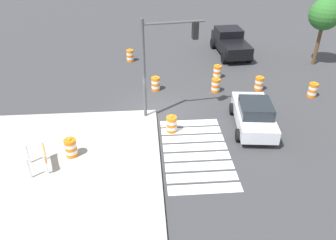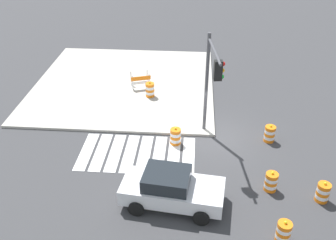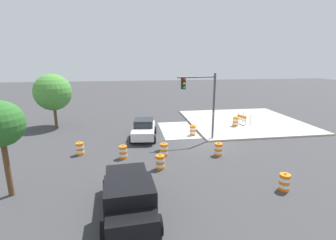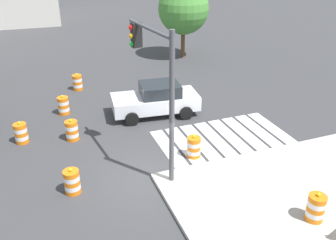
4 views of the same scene
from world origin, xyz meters
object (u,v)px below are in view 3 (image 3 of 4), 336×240
object	(u,v)px
traffic_light_pole	(202,95)
traffic_barrel_on_sidewalk	(235,122)
traffic_barrel_opposite_curb	(123,152)
traffic_barrel_far_curb	(284,182)
street_tree_streetside_mid	(0,125)
construction_barricade	(243,118)
pickup_truck	(129,197)
traffic_barrel_lane_center	(160,162)
traffic_barrel_median_near	(164,150)
traffic_barrel_median_far	(193,130)
street_tree_streetside_near	(53,92)
traffic_barrel_crosswalk_end	(218,149)
sports_car	(144,129)
traffic_barrel_near_corner	(80,149)

from	to	relation	value
traffic_light_pole	traffic_barrel_on_sidewalk	bearing A→B (deg)	-52.62
traffic_barrel_opposite_curb	traffic_barrel_on_sidewalk	bearing A→B (deg)	-59.90
traffic_barrel_far_curb	street_tree_streetside_mid	bearing A→B (deg)	83.31
traffic_barrel_far_curb	traffic_barrel_opposite_curb	xyz separation A→B (m)	(5.65, 8.51, 0.00)
construction_barricade	street_tree_streetside_mid	size ratio (longest dim) A/B	0.29
pickup_truck	construction_barricade	size ratio (longest dim) A/B	3.73
construction_barricade	pickup_truck	bearing A→B (deg)	139.74
traffic_barrel_far_curb	traffic_barrel_lane_center	size ratio (longest dim) A/B	1.00
traffic_barrel_opposite_curb	traffic_light_pole	world-z (taller)	traffic_light_pole
traffic_barrel_median_near	traffic_barrel_median_far	distance (m)	5.51
street_tree_streetside_near	traffic_barrel_crosswalk_end	bearing A→B (deg)	-126.12
traffic_barrel_lane_center	traffic_light_pole	distance (m)	7.21
construction_barricade	traffic_barrel_crosswalk_end	bearing A→B (deg)	144.57
traffic_light_pole	traffic_barrel_crosswalk_end	bearing A→B (deg)	-173.07
street_tree_streetside_near	traffic_barrel_lane_center	bearing A→B (deg)	-141.24
traffic_barrel_lane_center	traffic_barrel_opposite_curb	world-z (taller)	same
sports_car	traffic_barrel_on_sidewalk	size ratio (longest dim) A/B	4.40
traffic_barrel_median_far	traffic_light_pole	xyz separation A→B (m)	(-1.67, -0.23, 3.46)
traffic_barrel_opposite_curb	traffic_barrel_on_sidewalk	size ratio (longest dim) A/B	1.00
street_tree_streetside_near	pickup_truck	bearing A→B (deg)	-155.58
traffic_barrel_opposite_curb	traffic_light_pole	xyz separation A→B (m)	(2.81, -6.35, 3.46)
traffic_barrel_median_far	traffic_barrel_far_curb	bearing A→B (deg)	-166.74
traffic_barrel_opposite_curb	street_tree_streetside_mid	bearing A→B (deg)	125.87
construction_barricade	street_tree_streetside_near	world-z (taller)	street_tree_streetside_near
traffic_barrel_lane_center	construction_barricade	bearing A→B (deg)	-46.81
street_tree_streetside_mid	sports_car	bearing A→B (deg)	-40.71
traffic_barrel_far_curb	street_tree_streetside_mid	distance (m)	14.53
traffic_barrel_median_near	traffic_barrel_near_corner	bearing A→B (deg)	79.31
traffic_barrel_median_far	traffic_barrel_opposite_curb	world-z (taller)	same
traffic_barrel_near_corner	traffic_barrel_crosswalk_end	xyz separation A→B (m)	(-1.65, -9.84, 0.00)
traffic_barrel_median_far	sports_car	bearing A→B (deg)	90.98
traffic_barrel_median_near	construction_barricade	bearing A→B (deg)	-52.57
pickup_truck	street_tree_streetside_near	size ratio (longest dim) A/B	0.98
pickup_truck	traffic_barrel_crosswalk_end	world-z (taller)	pickup_truck
construction_barricade	traffic_light_pole	size ratio (longest dim) A/B	0.26
traffic_barrel_median_far	street_tree_streetside_mid	world-z (taller)	street_tree_streetside_mid
traffic_barrel_opposite_curb	construction_barricade	size ratio (longest dim) A/B	0.72
traffic_barrel_opposite_curb	traffic_light_pole	distance (m)	7.76
traffic_barrel_crosswalk_end	traffic_barrel_opposite_curb	distance (m)	6.77
traffic_barrel_crosswalk_end	traffic_barrel_median_far	size ratio (longest dim) A/B	1.00
traffic_barrel_lane_center	street_tree_streetside_mid	world-z (taller)	street_tree_streetside_mid
pickup_truck	traffic_barrel_median_near	world-z (taller)	pickup_truck
traffic_barrel_opposite_curb	sports_car	bearing A→B (deg)	-21.10
traffic_barrel_median_near	traffic_light_pole	distance (m)	5.63
street_tree_streetside_near	street_tree_streetside_mid	size ratio (longest dim) A/B	1.09
traffic_barrel_near_corner	traffic_barrel_far_curb	xyz separation A→B (m)	(-6.81, -11.60, 0.00)
pickup_truck	traffic_light_pole	size ratio (longest dim) A/B	0.96
traffic_barrel_median_near	street_tree_streetside_mid	bearing A→B (deg)	115.62
traffic_barrel_on_sidewalk	construction_barricade	xyz separation A→B (m)	(0.76, -1.15, 0.12)
traffic_barrel_near_corner	traffic_barrel_on_sidewalk	xyz separation A→B (m)	(5.25, -14.14, 0.15)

